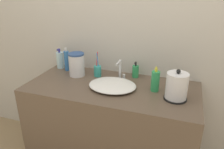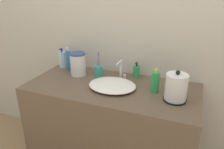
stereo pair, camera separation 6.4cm
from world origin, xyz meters
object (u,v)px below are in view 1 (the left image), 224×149
at_px(mouthwash_bottle, 155,81).
at_px(water_pitcher, 77,64).
at_px(toothbrush_cup, 98,71).
at_px(hand_cream_bottle, 67,61).
at_px(lotion_bottle, 60,60).
at_px(electric_kettle, 177,87).
at_px(faucet, 120,69).
at_px(shampoo_bottle, 135,71).

distance_m(mouthwash_bottle, water_pitcher, 0.70).
height_order(toothbrush_cup, hand_cream_bottle, hand_cream_bottle).
distance_m(lotion_bottle, mouthwash_bottle, 0.96).
bearing_deg(water_pitcher, electric_kettle, -11.00).
bearing_deg(toothbrush_cup, hand_cream_bottle, 172.97).
xyz_separation_m(faucet, lotion_bottle, (-0.62, 0.07, -0.01)).
xyz_separation_m(lotion_bottle, mouthwash_bottle, (0.94, -0.20, 0.00)).
height_order(faucet, electric_kettle, electric_kettle).
bearing_deg(hand_cream_bottle, mouthwash_bottle, -10.91).
bearing_deg(water_pitcher, shampoo_bottle, 14.34).
distance_m(electric_kettle, shampoo_bottle, 0.46).
bearing_deg(faucet, toothbrush_cup, -177.64).
bearing_deg(toothbrush_cup, shampoo_bottle, 15.54).
height_order(faucet, lotion_bottle, lotion_bottle).
bearing_deg(toothbrush_cup, mouthwash_bottle, -13.29).
height_order(lotion_bottle, mouthwash_bottle, mouthwash_bottle).
bearing_deg(lotion_bottle, electric_kettle, -14.42).
bearing_deg(electric_kettle, mouthwash_bottle, 152.35).
relative_size(toothbrush_cup, water_pitcher, 1.08).
bearing_deg(lotion_bottle, shampoo_bottle, 0.92).
height_order(lotion_bottle, shampoo_bottle, lotion_bottle).
bearing_deg(lotion_bottle, mouthwash_bottle, -11.98).
height_order(electric_kettle, hand_cream_bottle, electric_kettle).
relative_size(shampoo_bottle, mouthwash_bottle, 0.70).
bearing_deg(electric_kettle, toothbrush_cup, 163.12).
height_order(mouthwash_bottle, water_pitcher, water_pitcher).
bearing_deg(mouthwash_bottle, toothbrush_cup, 166.71).
bearing_deg(faucet, hand_cream_bottle, 176.58).
bearing_deg(shampoo_bottle, water_pitcher, -165.66).
relative_size(faucet, shampoo_bottle, 1.19).
xyz_separation_m(faucet, hand_cream_bottle, (-0.53, 0.03, 0.00)).
distance_m(shampoo_bottle, water_pitcher, 0.51).
bearing_deg(electric_kettle, water_pitcher, 169.00).
relative_size(toothbrush_cup, shampoo_bottle, 1.56).
bearing_deg(water_pitcher, lotion_bottle, 154.28).
bearing_deg(water_pitcher, hand_cream_bottle, 151.43).
bearing_deg(toothbrush_cup, electric_kettle, -16.88).
relative_size(faucet, mouthwash_bottle, 0.83).
xyz_separation_m(mouthwash_bottle, water_pitcher, (-0.70, 0.08, 0.02)).
relative_size(electric_kettle, toothbrush_cup, 1.02).
distance_m(electric_kettle, water_pitcher, 0.87).
distance_m(lotion_bottle, shampoo_bottle, 0.74).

